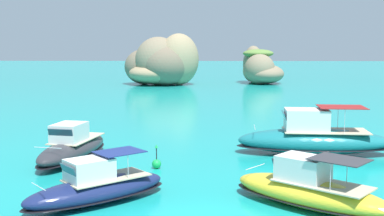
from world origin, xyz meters
TOP-DOWN VIEW (x-y plane):
  - islet_large at (-7.65, 70.78)m, footprint 16.69×17.09m
  - islet_small at (10.37, 74.64)m, footprint 8.59×11.15m
  - motorboat_navy at (-5.04, 2.48)m, footprint 7.05×6.49m
  - motorboat_charcoal at (-8.51, 11.09)m, footprint 4.04×8.69m
  - motorboat_yellow at (4.90, 2.13)m, footprint 7.62×6.96m
  - motorboat_teal at (7.46, 13.38)m, footprint 10.66×3.78m
  - channel_buoy at (-2.84, 9.06)m, footprint 0.56×0.56m

SIDE VIEW (x-z plane):
  - channel_buoy at x=-2.84m, z-range -0.40..1.08m
  - motorboat_navy at x=-5.04m, z-range -0.42..1.90m
  - motorboat_yellow at x=4.90m, z-range -0.45..2.04m
  - motorboat_charcoal at x=-8.51m, z-range -0.41..2.06m
  - motorboat_teal at x=7.46m, z-range -0.60..2.68m
  - islet_small at x=10.37m, z-range -0.85..6.30m
  - islet_large at x=-7.65m, z-range -1.12..8.29m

